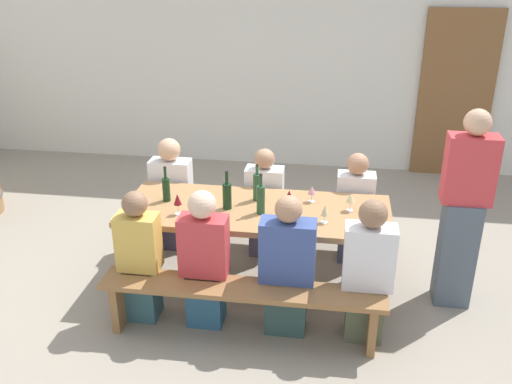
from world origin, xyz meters
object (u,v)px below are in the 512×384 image
(wine_glass_3, at_px, (289,196))
(seated_guest_far_1, at_px, (264,205))
(bench_far, at_px, (267,212))
(bench_near, at_px, (242,297))
(seated_guest_far_2, at_px, (354,210))
(wooden_door, at_px, (455,95))
(wine_bottle_1, at_px, (227,195))
(wine_bottle_3, at_px, (166,189))
(wine_glass_4, at_px, (325,211))
(wine_glass_2, at_px, (312,191))
(seated_guest_near_2, at_px, (287,269))
(seated_guest_far_0, at_px, (172,196))
(standing_host, at_px, (463,214))
(seated_guest_near_3, at_px, (368,274))
(tasting_table, at_px, (256,216))
(seated_guest_near_1, at_px, (204,262))
(wine_glass_0, at_px, (178,200))
(seated_guest_near_0, at_px, (140,259))
(wine_bottle_2, at_px, (257,186))
(wine_glass_1, at_px, (350,199))
(wine_bottle_0, at_px, (261,199))

(wine_glass_3, distance_m, seated_guest_far_1, 0.74)
(bench_far, height_order, seated_guest_far_1, seated_guest_far_1)
(bench_near, height_order, seated_guest_far_2, seated_guest_far_2)
(wooden_door, bearing_deg, seated_guest_far_1, -130.93)
(wine_bottle_1, height_order, wine_bottle_3, wine_bottle_1)
(wine_glass_4, bearing_deg, wine_glass_2, 107.84)
(bench_far, relative_size, seated_guest_near_2, 1.88)
(seated_guest_far_0, height_order, standing_host, standing_host)
(wine_glass_3, bearing_deg, wooden_door, 58.79)
(wine_glass_3, xyz_separation_m, seated_guest_far_1, (-0.28, 0.57, -0.37))
(wine_glass_4, xyz_separation_m, seated_guest_near_2, (-0.25, -0.40, -0.32))
(seated_guest_near_2, bearing_deg, seated_guest_near_3, -90.00)
(tasting_table, xyz_separation_m, seated_guest_near_3, (0.92, -0.58, -0.13))
(wine_glass_2, bearing_deg, standing_host, -9.46)
(seated_guest_near_3, relative_size, seated_guest_far_0, 1.02)
(tasting_table, height_order, seated_guest_near_1, seated_guest_near_1)
(wine_glass_0, xyz_separation_m, seated_guest_far_2, (1.46, 0.79, -0.37))
(wine_bottle_3, height_order, wine_glass_0, wine_bottle_3)
(wooden_door, bearing_deg, seated_guest_near_0, -129.18)
(wooden_door, bearing_deg, wine_glass_4, -115.34)
(seated_guest_near_3, relative_size, standing_host, 0.69)
(seated_guest_near_0, bearing_deg, wine_bottle_1, -47.30)
(bench_far, relative_size, seated_guest_near_0, 1.95)
(wine_bottle_2, relative_size, seated_guest_near_0, 0.30)
(wine_glass_1, height_order, wine_glass_2, wine_glass_1)
(wine_glass_0, xyz_separation_m, wine_glass_3, (0.89, 0.22, -0.00))
(wine_glass_2, xyz_separation_m, seated_guest_near_2, (-0.13, -0.78, -0.31))
(bench_far, bearing_deg, wine_glass_4, -57.88)
(wooden_door, xyz_separation_m, seated_guest_near_1, (-2.40, -3.58, -0.50))
(wine_bottle_0, distance_m, seated_guest_far_1, 0.77)
(wine_glass_4, bearing_deg, wine_bottle_1, 169.63)
(bench_far, height_order, wine_glass_1, wine_glass_1)
(wine_glass_2, xyz_separation_m, standing_host, (1.21, -0.20, -0.04))
(wine_bottle_2, relative_size, wine_glass_4, 2.09)
(wine_bottle_1, bearing_deg, wine_glass_2, 18.79)
(tasting_table, relative_size, seated_guest_near_2, 1.97)
(wooden_door, xyz_separation_m, seated_guest_far_2, (-1.24, -2.41, -0.54))
(wine_bottle_2, distance_m, seated_guest_near_0, 1.17)
(wine_bottle_3, bearing_deg, tasting_table, -2.93)
(tasting_table, height_order, seated_guest_far_0, seated_guest_far_0)
(wine_bottle_0, relative_size, seated_guest_far_0, 0.31)
(wine_glass_4, bearing_deg, wine_bottle_2, 149.05)
(tasting_table, relative_size, wine_glass_3, 12.68)
(wine_bottle_1, height_order, seated_guest_far_1, wine_bottle_1)
(wine_bottle_2, relative_size, wine_glass_2, 2.25)
(wine_bottle_3, distance_m, seated_guest_near_3, 1.85)
(wine_glass_2, distance_m, seated_guest_far_0, 1.45)
(tasting_table, distance_m, wine_bottle_0, 0.22)
(bench_far, distance_m, seated_guest_near_0, 1.57)
(wine_glass_4, height_order, standing_host, standing_host)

